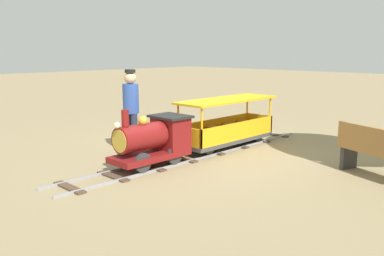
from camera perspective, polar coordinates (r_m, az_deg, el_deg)
ground_plane at (r=7.99m, az=1.73°, el=-3.55°), size 60.00×60.00×0.00m
track at (r=7.83m, az=0.58°, el=-3.73°), size 0.71×6.05×0.04m
locomotive at (r=7.03m, az=-5.30°, el=-1.53°), size 0.67×1.44×1.01m
passenger_car at (r=8.39m, az=4.86°, el=0.07°), size 0.77×2.35×0.97m
conductor_person at (r=7.85m, az=-8.46°, el=3.19°), size 0.30×0.30×1.62m
park_bench at (r=6.99m, az=24.13°, el=-3.09°), size 1.36×0.81×0.82m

